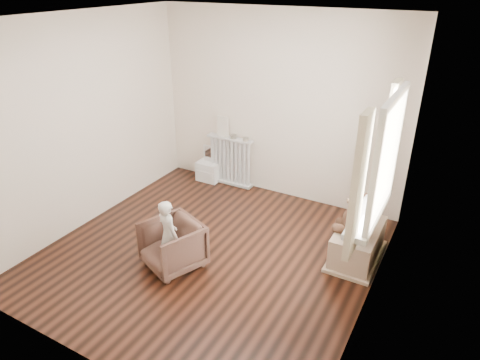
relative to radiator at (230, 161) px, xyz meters
The scene contains 20 objects.
floor 1.86m from the radiator, 67.25° to the right, with size 3.60×3.60×0.01m, color black.
ceiling 2.86m from the radiator, 67.25° to the right, with size 3.60×3.60×0.01m, color white.
back_wall 1.16m from the radiator, ahead, with size 3.60×0.02×2.60m, color white.
front_wall 3.67m from the radiator, 78.55° to the right, with size 3.60×0.02×2.60m, color white.
left_wall 2.20m from the radiator, 123.10° to the right, with size 0.02×3.60×2.60m, color white.
right_wall 3.15m from the radiator, 33.85° to the right, with size 0.02×3.60×2.60m, color white.
window 3.02m from the radiator, 29.25° to the right, with size 0.03×0.90×1.10m, color white.
window_sill 2.79m from the radiator, 30.16° to the right, with size 0.22×1.10×0.06m, color silver.
curtain_left 3.22m from the radiator, 39.63° to the right, with size 0.06×0.26×1.30m, color beige.
curtain_right 2.68m from the radiator, 18.98° to the right, with size 0.06×0.26×1.30m, color beige.
radiator is the anchor object (origin of this frame).
paper_doll 0.55m from the radiator, behind, with size 0.18×0.02×0.31m, color beige.
tin_a 0.41m from the radiator, ahead, with size 0.09×0.09×0.06m, color #A59E8C.
tin_b 0.48m from the radiator, ahead, with size 0.09×0.09×0.05m, color #A59E8C.
toy_vanity 0.39m from the radiator, behind, with size 0.35×0.25×0.56m, color silver.
armchair 2.13m from the radiator, 77.15° to the right, with size 0.58×0.60×0.54m, color #4E3126.
child 2.18m from the radiator, 77.44° to the right, with size 0.30×0.20×0.83m, color beige.
toy_bench 2.42m from the radiator, 22.77° to the right, with size 0.44×0.84×0.39m, color #CDB494.
teddy_bear 2.46m from the radiator, 25.40° to the right, with size 0.41×0.32×0.50m, color #362015, non-canonical shape.
plush_cat 2.66m from the radiator, 23.84° to the right, with size 0.18×0.29×0.24m, color slate, non-canonical shape.
Camera 1 is at (2.32, -3.45, 2.98)m, focal length 32.00 mm.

